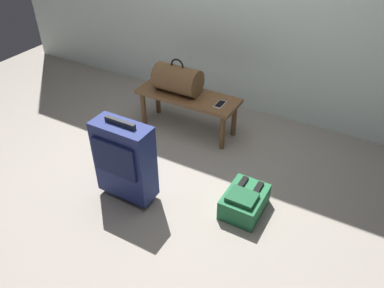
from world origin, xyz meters
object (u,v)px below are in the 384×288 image
at_px(bench, 188,100).
at_px(backpack_green, 244,201).
at_px(duffel_bag_brown, 177,79).
at_px(suitcase_upright_navy, 125,160).
at_px(cell_phone, 220,104).

bearing_deg(bench, backpack_green, -39.46).
relative_size(duffel_bag_brown, suitcase_upright_navy, 0.62).
bearing_deg(backpack_green, suitcase_upright_navy, -160.86).
relative_size(duffel_bag_brown, backpack_green, 1.16).
bearing_deg(suitcase_upright_navy, backpack_green, 19.14).
bearing_deg(backpack_green, cell_phone, 127.86).
relative_size(suitcase_upright_navy, backpack_green, 1.87).
relative_size(bench, duffel_bag_brown, 2.27).
distance_m(bench, backpack_green, 1.24).
relative_size(cell_phone, backpack_green, 0.38).
bearing_deg(cell_phone, suitcase_upright_navy, -105.13).
relative_size(cell_phone, suitcase_upright_navy, 0.20).
bearing_deg(bench, suitcase_upright_navy, -86.24).
distance_m(cell_phone, suitcase_upright_navy, 1.09).
height_order(bench, suitcase_upright_navy, suitcase_upright_navy).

